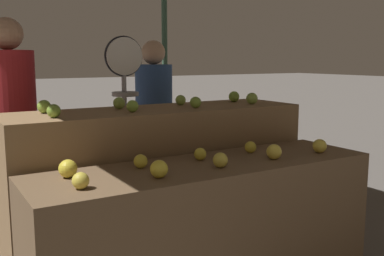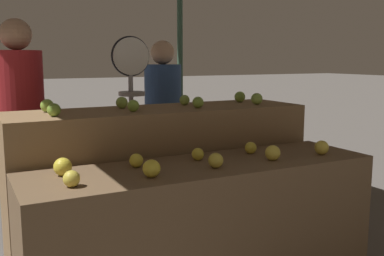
{
  "view_description": "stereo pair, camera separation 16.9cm",
  "coord_description": "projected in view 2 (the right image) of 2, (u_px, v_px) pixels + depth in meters",
  "views": [
    {
      "loc": [
        -1.3,
        -1.98,
        1.4
      ],
      "look_at": [
        0.08,
        0.3,
        0.99
      ],
      "focal_mm": 42.0,
      "sensor_mm": 36.0,
      "label": 1
    },
    {
      "loc": [
        -1.15,
        -2.06,
        1.4
      ],
      "look_at": [
        0.08,
        0.3,
        0.99
      ],
      "focal_mm": 42.0,
      "sensor_mm": 36.0,
      "label": 2
    }
  ],
  "objects": [
    {
      "name": "apple_back_0",
      "position": [
        54.0,
        110.0,
        2.48
      ],
      "size": [
        0.08,
        0.08,
        0.08
      ],
      "primitive_type": "sphere",
      "color": "#7AA338",
      "rests_on": "display_counter_back"
    },
    {
      "name": "apple_back_2",
      "position": [
        198.0,
        102.0,
        2.92
      ],
      "size": [
        0.07,
        0.07,
        0.07
      ],
      "primitive_type": "sphere",
      "color": "#84AD3D",
      "rests_on": "display_counter_back"
    },
    {
      "name": "person_vendor_at_scale",
      "position": [
        163.0,
        116.0,
        3.91
      ],
      "size": [
        0.4,
        0.4,
        1.55
      ],
      "rotation": [
        0.0,
        0.0,
        3.46
      ],
      "color": "#2D2D38",
      "rests_on": "ground_plane"
    },
    {
      "name": "apple_front_8",
      "position": [
        251.0,
        148.0,
        2.68
      ],
      "size": [
        0.07,
        0.07,
        0.07
      ],
      "primitive_type": "sphere",
      "color": "gold",
      "rests_on": "display_counter_front"
    },
    {
      "name": "apple_back_5",
      "position": [
        122.0,
        103.0,
        2.89
      ],
      "size": [
        0.08,
        0.08,
        0.08
      ],
      "primitive_type": "sphere",
      "color": "#8EB247",
      "rests_on": "display_counter_back"
    },
    {
      "name": "apple_back_4",
      "position": [
        47.0,
        106.0,
        2.69
      ],
      "size": [
        0.08,
        0.08,
        0.08
      ],
      "primitive_type": "sphere",
      "color": "#84AD3D",
      "rests_on": "display_counter_back"
    },
    {
      "name": "apple_back_6",
      "position": [
        185.0,
        100.0,
        3.1
      ],
      "size": [
        0.07,
        0.07,
        0.07
      ],
      "primitive_type": "sphere",
      "color": "#8EB247",
      "rests_on": "display_counter_back"
    },
    {
      "name": "display_counter_front",
      "position": [
        205.0,
        238.0,
        2.48
      ],
      "size": [
        1.94,
        0.55,
        0.84
      ],
      "primitive_type": "cube",
      "color": "brown",
      "rests_on": "ground_plane"
    },
    {
      "name": "apple_front_6",
      "position": [
        136.0,
        160.0,
        2.34
      ],
      "size": [
        0.07,
        0.07,
        0.07
      ],
      "primitive_type": "sphere",
      "color": "gold",
      "rests_on": "display_counter_front"
    },
    {
      "name": "apple_front_1",
      "position": [
        151.0,
        168.0,
        2.14
      ],
      "size": [
        0.09,
        0.09,
        0.09
      ],
      "primitive_type": "sphere",
      "color": "gold",
      "rests_on": "display_counter_front"
    },
    {
      "name": "apple_front_5",
      "position": [
        63.0,
        167.0,
        2.17
      ],
      "size": [
        0.09,
        0.09,
        0.09
      ],
      "primitive_type": "sphere",
      "color": "gold",
      "rests_on": "display_counter_front"
    },
    {
      "name": "display_counter_back",
      "position": [
        161.0,
        189.0,
        2.99
      ],
      "size": [
        1.94,
        0.55,
        1.08
      ],
      "primitive_type": "cube",
      "color": "olive",
      "rests_on": "ground_plane"
    },
    {
      "name": "produce_scale",
      "position": [
        131.0,
        92.0,
        3.39
      ],
      "size": [
        0.3,
        0.2,
        1.57
      ],
      "color": "#99999E",
      "rests_on": "ground_plane"
    },
    {
      "name": "apple_front_3",
      "position": [
        273.0,
        153.0,
        2.5
      ],
      "size": [
        0.09,
        0.09,
        0.09
      ],
      "primitive_type": "sphere",
      "color": "yellow",
      "rests_on": "display_counter_front"
    },
    {
      "name": "apple_front_2",
      "position": [
        216.0,
        160.0,
        2.33
      ],
      "size": [
        0.08,
        0.08,
        0.08
      ],
      "primitive_type": "sphere",
      "color": "gold",
      "rests_on": "display_counter_front"
    },
    {
      "name": "apple_front_7",
      "position": [
        198.0,
        154.0,
        2.5
      ],
      "size": [
        0.07,
        0.07,
        0.07
      ],
      "primitive_type": "sphere",
      "color": "gold",
      "rests_on": "display_counter_front"
    },
    {
      "name": "apple_back_1",
      "position": [
        133.0,
        106.0,
        2.71
      ],
      "size": [
        0.07,
        0.07,
        0.07
      ],
      "primitive_type": "sphere",
      "color": "#84AD3D",
      "rests_on": "display_counter_back"
    },
    {
      "name": "person_customer_left",
      "position": [
        21.0,
        119.0,
        3.21
      ],
      "size": [
        0.39,
        0.39,
        1.68
      ],
      "rotation": [
        0.0,
        0.0,
        3.3
      ],
      "color": "#2D2D38",
      "rests_on": "ground_plane"
    },
    {
      "name": "apple_front_0",
      "position": [
        71.0,
        179.0,
        1.98
      ],
      "size": [
        0.08,
        0.08,
        0.08
      ],
      "primitive_type": "sphere",
      "color": "gold",
      "rests_on": "display_counter_front"
    },
    {
      "name": "apple_front_4",
      "position": [
        322.0,
        148.0,
        2.65
      ],
      "size": [
        0.08,
        0.08,
        0.08
      ],
      "primitive_type": "sphere",
      "color": "yellow",
      "rests_on": "display_counter_front"
    },
    {
      "name": "apple_back_3",
      "position": [
        257.0,
        99.0,
        3.13
      ],
      "size": [
        0.08,
        0.08,
        0.08
      ],
      "primitive_type": "sphere",
      "color": "#8EB247",
      "rests_on": "display_counter_back"
    },
    {
      "name": "apple_back_7",
      "position": [
        240.0,
        97.0,
        3.3
      ],
      "size": [
        0.08,
        0.08,
        0.08
      ],
      "primitive_type": "sphere",
      "color": "#84AD3D",
      "rests_on": "display_counter_back"
    }
  ]
}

